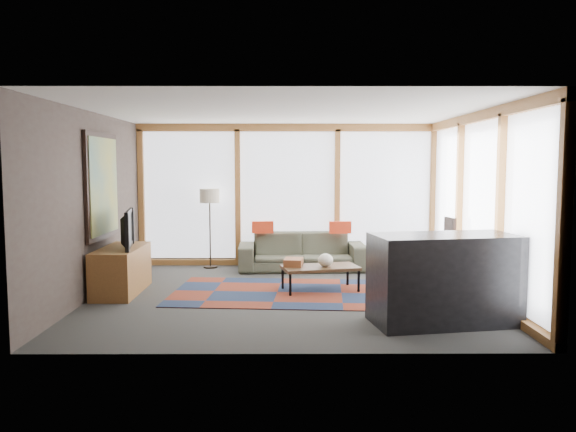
{
  "coord_description": "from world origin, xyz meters",
  "views": [
    {
      "loc": [
        -0.04,
        -7.89,
        1.86
      ],
      "look_at": [
        0.0,
        0.4,
        1.1
      ],
      "focal_mm": 35.0,
      "sensor_mm": 36.0,
      "label": 1
    }
  ],
  "objects_px": {
    "bookshelf": "(454,272)",
    "tv_console": "(121,270)",
    "television": "(123,229)",
    "sofa": "(302,251)",
    "floor_lamp": "(210,228)",
    "bar_counter": "(444,279)",
    "coffee_table": "(320,279)"
  },
  "relations": [
    {
      "from": "sofa",
      "to": "floor_lamp",
      "type": "bearing_deg",
      "value": 171.22
    },
    {
      "from": "tv_console",
      "to": "bar_counter",
      "type": "distance_m",
      "value": 4.53
    },
    {
      "from": "tv_console",
      "to": "bar_counter",
      "type": "height_order",
      "value": "bar_counter"
    },
    {
      "from": "floor_lamp",
      "to": "television",
      "type": "height_order",
      "value": "floor_lamp"
    },
    {
      "from": "television",
      "to": "bar_counter",
      "type": "xyz_separation_m",
      "value": [
        4.2,
        -1.56,
        -0.41
      ]
    },
    {
      "from": "bookshelf",
      "to": "tv_console",
      "type": "xyz_separation_m",
      "value": [
        -4.85,
        -0.01,
        0.04
      ]
    },
    {
      "from": "tv_console",
      "to": "bar_counter",
      "type": "relative_size",
      "value": 0.8
    },
    {
      "from": "floor_lamp",
      "to": "tv_console",
      "type": "distance_m",
      "value": 2.26
    },
    {
      "from": "coffee_table",
      "to": "sofa",
      "type": "bearing_deg",
      "value": 97.36
    },
    {
      "from": "bookshelf",
      "to": "tv_console",
      "type": "distance_m",
      "value": 4.85
    },
    {
      "from": "sofa",
      "to": "television",
      "type": "bearing_deg",
      "value": -147.44
    },
    {
      "from": "television",
      "to": "bar_counter",
      "type": "distance_m",
      "value": 4.5
    },
    {
      "from": "sofa",
      "to": "bar_counter",
      "type": "xyz_separation_m",
      "value": [
        1.56,
        -3.38,
        0.2
      ]
    },
    {
      "from": "sofa",
      "to": "tv_console",
      "type": "bearing_deg",
      "value": -148.41
    },
    {
      "from": "floor_lamp",
      "to": "bookshelf",
      "type": "relative_size",
      "value": 0.61
    },
    {
      "from": "bookshelf",
      "to": "television",
      "type": "xyz_separation_m",
      "value": [
        -4.81,
        -0.05,
        0.64
      ]
    },
    {
      "from": "sofa",
      "to": "bookshelf",
      "type": "bearing_deg",
      "value": -41.36
    },
    {
      "from": "floor_lamp",
      "to": "tv_console",
      "type": "xyz_separation_m",
      "value": [
        -1.03,
        -1.98,
        -0.38
      ]
    },
    {
      "from": "bookshelf",
      "to": "television",
      "type": "height_order",
      "value": "television"
    },
    {
      "from": "sofa",
      "to": "coffee_table",
      "type": "relative_size",
      "value": 2.01
    },
    {
      "from": "floor_lamp",
      "to": "bookshelf",
      "type": "distance_m",
      "value": 4.33
    },
    {
      "from": "coffee_table",
      "to": "bookshelf",
      "type": "xyz_separation_m",
      "value": [
        1.96,
        -0.09,
        0.11
      ]
    },
    {
      "from": "coffee_table",
      "to": "bookshelf",
      "type": "relative_size",
      "value": 0.47
    },
    {
      "from": "floor_lamp",
      "to": "coffee_table",
      "type": "bearing_deg",
      "value": -45.13
    },
    {
      "from": "tv_console",
      "to": "television",
      "type": "xyz_separation_m",
      "value": [
        0.04,
        -0.04,
        0.61
      ]
    },
    {
      "from": "sofa",
      "to": "bar_counter",
      "type": "bearing_deg",
      "value": -67.31
    },
    {
      "from": "bookshelf",
      "to": "bar_counter",
      "type": "height_order",
      "value": "bar_counter"
    },
    {
      "from": "floor_lamp",
      "to": "bookshelf",
      "type": "bearing_deg",
      "value": -27.25
    },
    {
      "from": "sofa",
      "to": "bookshelf",
      "type": "height_order",
      "value": "sofa"
    },
    {
      "from": "coffee_table",
      "to": "bar_counter",
      "type": "xyz_separation_m",
      "value": [
        1.34,
        -1.69,
        0.34
      ]
    },
    {
      "from": "bookshelf",
      "to": "bar_counter",
      "type": "relative_size",
      "value": 1.41
    },
    {
      "from": "coffee_table",
      "to": "bookshelf",
      "type": "distance_m",
      "value": 1.96
    }
  ]
}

